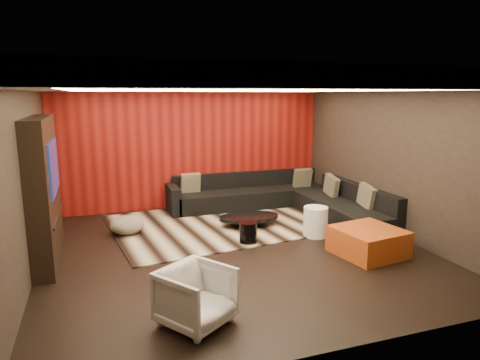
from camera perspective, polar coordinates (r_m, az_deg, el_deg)
name	(u,v)px	position (r m, az deg, el deg)	size (l,w,h in m)	color
floor	(235,251)	(7.15, -0.72, -9.43)	(6.00, 6.00, 0.02)	black
ceiling	(234,75)	(6.69, -0.78, 13.79)	(6.00, 6.00, 0.02)	silver
wall_back	(192,145)	(9.65, -6.38, 4.61)	(6.00, 0.02, 2.80)	black
wall_left	(25,179)	(6.51, -26.79, 0.15)	(0.02, 6.00, 2.80)	black
wall_right	(392,158)	(8.22, 19.62, 2.83)	(0.02, 6.00, 2.80)	black
red_feature_wall	(193,146)	(9.61, -6.33, 4.58)	(5.98, 0.05, 2.78)	#6B0C0A
soffit_back	(194,86)	(9.28, -6.13, 12.32)	(6.00, 0.60, 0.22)	silver
soffit_front	(324,77)	(4.21, 11.16, 13.33)	(6.00, 0.60, 0.22)	silver
soffit_left	(41,82)	(6.37, -25.04, 11.78)	(0.60, 4.80, 0.22)	silver
soffit_right	(383,85)	(7.95, 18.47, 11.98)	(0.60, 4.80, 0.22)	silver
cove_back	(198,90)	(8.95, -5.61, 11.79)	(4.80, 0.08, 0.04)	#FFD899
cove_front	(307,87)	(4.50, 8.91, 12.12)	(4.80, 0.08, 0.04)	#FFD899
cove_left	(69,89)	(6.35, -21.86, 11.22)	(0.08, 4.80, 0.04)	#FFD899
cove_right	(365,90)	(7.75, 16.39, 11.46)	(0.08, 4.80, 0.04)	#FFD899
tv_surround	(44,190)	(7.13, -24.69, -1.24)	(0.30, 2.00, 2.20)	black
tv_screen	(53,167)	(7.05, -23.64, 1.62)	(0.04, 1.30, 0.80)	black
tv_shelf	(57,215)	(7.21, -23.16, -4.27)	(0.04, 1.60, 0.04)	black
rug	(218,223)	(8.54, -2.99, -5.79)	(4.00, 3.00, 0.02)	tan
coffee_table	(249,221)	(8.33, 1.20, -5.43)	(1.18, 1.18, 0.20)	black
drum_stool	(248,232)	(7.40, 1.10, -6.98)	(0.30, 0.30, 0.36)	black
striped_pouf	(127,225)	(8.10, -14.84, -5.81)	(0.61, 0.61, 0.33)	beige
white_side_table	(316,222)	(7.86, 10.04, -5.49)	(0.43, 0.43, 0.54)	white
orange_ottoman	(368,242)	(7.21, 16.72, -7.87)	(0.96, 0.96, 0.43)	#913E12
armchair	(196,297)	(4.93, -5.86, -15.22)	(0.70, 0.72, 0.66)	silver
sectional_sofa	(283,200)	(9.34, 5.81, -2.71)	(3.65, 3.50, 0.75)	black
throw_pillows	(295,185)	(9.19, 7.39, -0.69)	(3.17, 2.67, 0.50)	#BFB58C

